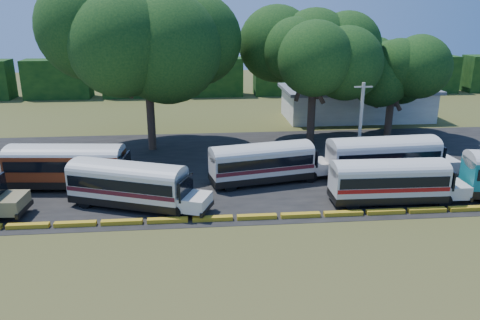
{
  "coord_description": "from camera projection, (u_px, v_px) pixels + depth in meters",
  "views": [
    {
      "loc": [
        -2.27,
        -27.67,
        13.67
      ],
      "look_at": [
        0.81,
        6.0,
        2.6
      ],
      "focal_mm": 35.0,
      "sensor_mm": 36.0,
      "label": 1
    }
  ],
  "objects": [
    {
      "name": "curb",
      "position": [
        235.0,
        218.0,
        31.53
      ],
      "size": [
        53.7,
        0.45,
        0.3
      ],
      "color": "#C59117",
      "rests_on": "ground"
    },
    {
      "name": "tree_center",
      "position": [
        315.0,
        47.0,
        46.7
      ],
      "size": [
        10.23,
        10.23,
        13.7
      ],
      "color": "#39271C",
      "rests_on": "ground"
    },
    {
      "name": "ground",
      "position": [
        236.0,
        226.0,
        30.63
      ],
      "size": [
        160.0,
        160.0,
        0.0
      ],
      "primitive_type": "plane",
      "color": "#3C4C19",
      "rests_on": "ground"
    },
    {
      "name": "bus_white_red",
      "position": [
        391.0,
        179.0,
        33.72
      ],
      "size": [
        10.08,
        2.66,
        3.3
      ],
      "rotation": [
        0.0,
        0.0,
        -0.01
      ],
      "color": "black",
      "rests_on": "ground"
    },
    {
      "name": "bus_white_blue",
      "position": [
        385.0,
        156.0,
        38.48
      ],
      "size": [
        11.15,
        3.39,
        3.62
      ],
      "rotation": [
        0.0,
        0.0,
        0.06
      ],
      "color": "black",
      "rests_on": "ground"
    },
    {
      "name": "treeline_backdrop",
      "position": [
        211.0,
        77.0,
        75.13
      ],
      "size": [
        130.0,
        4.0,
        6.0
      ],
      "color": "black",
      "rests_on": "ground"
    },
    {
      "name": "bus_cream_west",
      "position": [
        130.0,
        182.0,
        33.01
      ],
      "size": [
        10.43,
        5.97,
        3.36
      ],
      "rotation": [
        0.0,
        0.0,
        -0.36
      ],
      "color": "black",
      "rests_on": "ground"
    },
    {
      "name": "utility_pole",
      "position": [
        360.0,
        124.0,
        41.23
      ],
      "size": [
        1.6,
        0.3,
        7.52
      ],
      "color": "#99978B",
      "rests_on": "ground"
    },
    {
      "name": "bus_cream_east",
      "position": [
        264.0,
        161.0,
        37.68
      ],
      "size": [
        10.4,
        4.48,
        3.32
      ],
      "rotation": [
        0.0,
        0.0,
        0.2
      ],
      "color": "black",
      "rests_on": "ground"
    },
    {
      "name": "bus_red",
      "position": [
        69.0,
        164.0,
        36.45
      ],
      "size": [
        11.09,
        3.72,
        3.58
      ],
      "rotation": [
        0.0,
        0.0,
        -0.1
      ],
      "color": "black",
      "rests_on": "ground"
    },
    {
      "name": "terminal_building",
      "position": [
        356.0,
        103.0,
        59.95
      ],
      "size": [
        19.0,
        9.0,
        4.0
      ],
      "color": "silver",
      "rests_on": "ground"
    },
    {
      "name": "tree_west",
      "position": [
        146.0,
        30.0,
        43.71
      ],
      "size": [
        13.12,
        13.12,
        16.46
      ],
      "color": "#39271C",
      "rests_on": "ground"
    },
    {
      "name": "asphalt_strip",
      "position": [
        236.0,
        167.0,
        42.07
      ],
      "size": [
        64.0,
        24.0,
        0.02
      ],
      "primitive_type": "cube",
      "color": "black",
      "rests_on": "ground"
    },
    {
      "name": "tree_east",
      "position": [
        394.0,
        70.0,
        49.83
      ],
      "size": [
        8.76,
        8.76,
        10.52
      ],
      "color": "#39271C",
      "rests_on": "ground"
    }
  ]
}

